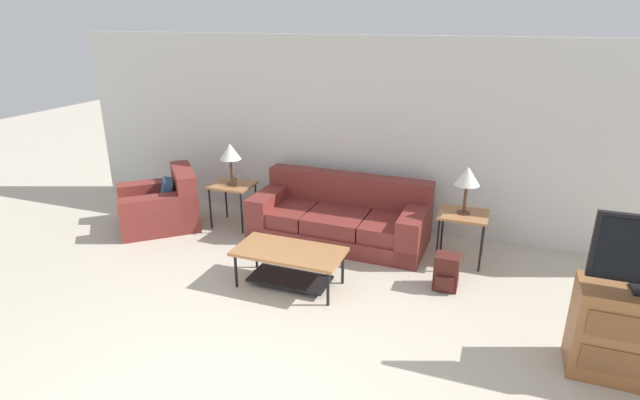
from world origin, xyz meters
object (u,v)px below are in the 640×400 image
(couch, at_px, (340,219))
(side_table_right, at_px, (463,218))
(coffee_table, at_px, (289,259))
(table_lamp_left, at_px, (230,152))
(side_table_left, at_px, (232,188))
(table_lamp_right, at_px, (467,177))
(backpack, at_px, (446,272))
(armchair, at_px, (162,206))

(couch, height_order, side_table_right, couch)
(coffee_table, height_order, table_lamp_left, table_lamp_left)
(side_table_left, distance_m, table_lamp_left, 0.52)
(couch, height_order, coffee_table, couch)
(side_table_left, height_order, table_lamp_right, table_lamp_right)
(side_table_left, xyz_separation_m, backpack, (3.07, -0.74, -0.36))
(side_table_left, bearing_deg, table_lamp_left, 135.00)
(side_table_left, distance_m, side_table_right, 3.14)
(side_table_left, bearing_deg, coffee_table, -41.78)
(backpack, bearing_deg, side_table_left, 166.40)
(armchair, xyz_separation_m, backpack, (4.02, -0.38, -0.09))
(coffee_table, xyz_separation_m, side_table_right, (1.70, 1.28, 0.24))
(couch, xyz_separation_m, table_lamp_right, (1.57, -0.09, 0.78))
(armchair, distance_m, backpack, 4.04)
(side_table_right, bearing_deg, armchair, -175.00)
(backpack, bearing_deg, coffee_table, -161.65)
(couch, height_order, table_lamp_left, table_lamp_left)
(armchair, distance_m, side_table_right, 4.12)
(table_lamp_left, distance_m, backpack, 3.27)
(side_table_right, bearing_deg, couch, 176.78)
(table_lamp_right, bearing_deg, backpack, -95.40)
(coffee_table, bearing_deg, couch, 84.42)
(coffee_table, bearing_deg, backpack, 18.35)
(coffee_table, relative_size, table_lamp_right, 2.06)
(armchair, distance_m, table_lamp_left, 1.29)
(armchair, relative_size, side_table_right, 2.26)
(side_table_left, xyz_separation_m, side_table_right, (3.14, 0.00, 0.00))
(couch, bearing_deg, side_table_right, -3.22)
(armchair, relative_size, side_table_left, 2.26)
(side_table_left, xyz_separation_m, table_lamp_right, (3.14, 0.00, 0.52))
(armchair, height_order, backpack, armchair)
(couch, bearing_deg, table_lamp_right, -3.22)
(couch, height_order, backpack, couch)
(couch, distance_m, side_table_right, 1.59)
(armchair, xyz_separation_m, table_lamp_left, (0.96, 0.36, 0.79))
(table_lamp_right, relative_size, backpack, 1.45)
(coffee_table, xyz_separation_m, backpack, (1.63, 0.54, -0.12))
(couch, relative_size, side_table_right, 3.70)
(backpack, bearing_deg, table_lamp_right, 84.60)
(coffee_table, distance_m, table_lamp_right, 2.26)
(table_lamp_left, bearing_deg, side_table_left, -45.00)
(side_table_right, height_order, backpack, side_table_right)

